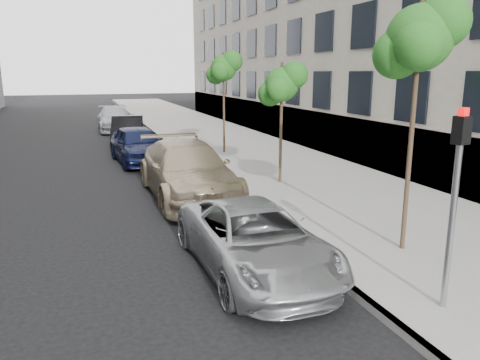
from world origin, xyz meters
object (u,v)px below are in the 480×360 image
sedan_rear (115,119)px  tree_mid (283,85)px  minivan (255,239)px  sedan_black (128,131)px  tree_near (420,39)px  tree_far (224,68)px  sedan_blue (138,145)px  signal_pole (455,187)px  suv (188,170)px

sedan_rear → tree_mid: bearing=-76.7°
tree_mid → minivan: size_ratio=0.86×
sedan_rear → minivan: bearing=-87.9°
sedan_black → sedan_rear: size_ratio=0.86×
tree_near → sedan_black: size_ratio=1.11×
sedan_black → tree_far: bearing=-42.1°
tree_far → sedan_blue: size_ratio=0.99×
sedan_blue → sedan_black: 5.24m
signal_pole → sedan_blue: bearing=87.6°
tree_near → sedan_black: (-3.98, 17.56, -3.69)m
sedan_blue → sedan_rear: size_ratio=0.86×
tree_mid → sedan_blue: bearing=125.1°
tree_mid → sedan_blue: tree_mid is taller
tree_far → signal_pole: size_ratio=1.45×
signal_pole → tree_far: bearing=72.0°
minivan → suv: suv is taller
signal_pole → sedan_rear: (-3.07, 26.49, -1.34)m
tree_mid → signal_pole: bearing=-96.8°
tree_near → signal_pole: bearing=-114.1°
sedan_black → suv: bearing=-79.9°
tree_near → sedan_rear: bearing=99.7°
sedan_black → sedan_rear: (-0.15, 6.58, 0.02)m
sedan_black → sedan_blue: bearing=-84.4°
tree_near → signal_pole: 3.47m
minivan → suv: (0.00, 5.88, 0.20)m
suv → tree_near: bearing=-62.1°
tree_near → minivan: size_ratio=1.10×
sedan_blue → sedan_rear: (-0.03, 11.82, -0.01)m
sedan_blue → tree_near: bearing=-76.2°
signal_pole → suv: size_ratio=0.54×
tree_near → sedan_blue: (-4.09, 12.32, -3.66)m
minivan → sedan_black: 17.35m
tree_mid → sedan_rear: 18.30m
tree_near → sedan_blue: 13.49m
signal_pole → minivan: (-2.28, 2.58, -1.47)m
tree_far → suv: size_ratio=0.79×
signal_pole → sedan_black: bearing=84.2°
tree_far → sedan_blue: 5.23m
tree_near → minivan: (-3.33, 0.22, -3.80)m
minivan → sedan_rear: sedan_rear is taller
tree_near → signal_pole: (-1.05, -2.35, -2.33)m
tree_far → sedan_black: tree_far is taller
signal_pole → suv: 8.85m
tree_mid → sedan_rear: bearing=103.2°
tree_mid → tree_far: tree_far is taller
tree_mid → tree_far: size_ratio=0.87×
suv → sedan_black: size_ratio=1.27×
signal_pole → minivan: signal_pole is taller
tree_far → sedan_rear: tree_far is taller
sedan_blue → sedan_rear: bearing=85.5°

